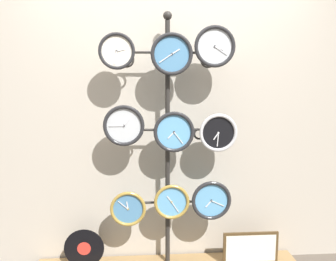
{
  "coord_description": "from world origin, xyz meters",
  "views": [
    {
      "loc": [
        -0.18,
        -2.19,
        1.54
      ],
      "look_at": [
        0.0,
        0.36,
        1.19
      ],
      "focal_mm": 35.0,
      "sensor_mm": 36.0,
      "label": 1
    }
  ],
  "objects_px": {
    "clock_top_center": "(172,54)",
    "clock_middle_right": "(218,133)",
    "clock_bottom_right": "(211,200)",
    "clock_top_left": "(117,51)",
    "clock_middle_center": "(174,132)",
    "clock_bottom_center": "(172,202)",
    "clock_middle_left": "(124,126)",
    "clock_top_right": "(215,47)",
    "clock_bottom_left": "(128,209)",
    "vinyl_record": "(84,248)",
    "display_stand": "(168,180)",
    "picture_frame": "(251,248)"
  },
  "relations": [
    {
      "from": "clock_bottom_right",
      "to": "vinyl_record",
      "type": "height_order",
      "value": "clock_bottom_right"
    },
    {
      "from": "clock_top_center",
      "to": "vinyl_record",
      "type": "bearing_deg",
      "value": 175.62
    },
    {
      "from": "clock_top_left",
      "to": "clock_bottom_center",
      "type": "relative_size",
      "value": 0.96
    },
    {
      "from": "clock_middle_left",
      "to": "vinyl_record",
      "type": "distance_m",
      "value": 1.08
    },
    {
      "from": "clock_middle_right",
      "to": "clock_bottom_center",
      "type": "distance_m",
      "value": 0.66
    },
    {
      "from": "clock_middle_left",
      "to": "clock_bottom_right",
      "type": "distance_m",
      "value": 0.92
    },
    {
      "from": "display_stand",
      "to": "clock_middle_center",
      "type": "bearing_deg",
      "value": -62.41
    },
    {
      "from": "display_stand",
      "to": "picture_frame",
      "type": "xyz_separation_m",
      "value": [
        0.69,
        -0.08,
        -0.58
      ]
    },
    {
      "from": "clock_top_right",
      "to": "display_stand",
      "type": "bearing_deg",
      "value": 165.1
    },
    {
      "from": "clock_bottom_right",
      "to": "clock_middle_right",
      "type": "bearing_deg",
      "value": 20.69
    },
    {
      "from": "clock_bottom_right",
      "to": "picture_frame",
      "type": "bearing_deg",
      "value": 5.73
    },
    {
      "from": "clock_top_left",
      "to": "clock_bottom_right",
      "type": "distance_m",
      "value": 1.37
    },
    {
      "from": "clock_middle_left",
      "to": "clock_bottom_center",
      "type": "bearing_deg",
      "value": 0.57
    },
    {
      "from": "clock_bottom_left",
      "to": "vinyl_record",
      "type": "height_order",
      "value": "clock_bottom_left"
    },
    {
      "from": "clock_top_center",
      "to": "clock_top_right",
      "type": "bearing_deg",
      "value": -0.43
    },
    {
      "from": "picture_frame",
      "to": "clock_middle_left",
      "type": "bearing_deg",
      "value": -178.79
    },
    {
      "from": "clock_top_left",
      "to": "clock_top_center",
      "type": "height_order",
      "value": "clock_top_center"
    },
    {
      "from": "clock_top_center",
      "to": "clock_middle_left",
      "type": "xyz_separation_m",
      "value": [
        -0.37,
        -0.01,
        -0.54
      ]
    },
    {
      "from": "clock_top_left",
      "to": "picture_frame",
      "type": "bearing_deg",
      "value": 1.29
    },
    {
      "from": "clock_middle_center",
      "to": "clock_middle_right",
      "type": "xyz_separation_m",
      "value": [
        0.35,
        -0.01,
        -0.01
      ]
    },
    {
      "from": "picture_frame",
      "to": "clock_bottom_left",
      "type": "bearing_deg",
      "value": -178.53
    },
    {
      "from": "clock_bottom_right",
      "to": "clock_bottom_center",
      "type": "bearing_deg",
      "value": 177.0
    },
    {
      "from": "display_stand",
      "to": "clock_bottom_center",
      "type": "height_order",
      "value": "display_stand"
    },
    {
      "from": "clock_top_center",
      "to": "clock_middle_center",
      "type": "relative_size",
      "value": 1.0
    },
    {
      "from": "clock_top_left",
      "to": "clock_middle_center",
      "type": "relative_size",
      "value": 0.85
    },
    {
      "from": "display_stand",
      "to": "clock_bottom_left",
      "type": "relative_size",
      "value": 7.42
    },
    {
      "from": "clock_top_center",
      "to": "clock_middle_right",
      "type": "distance_m",
      "value": 0.71
    },
    {
      "from": "display_stand",
      "to": "clock_middle_right",
      "type": "xyz_separation_m",
      "value": [
        0.39,
        -0.09,
        0.4
      ]
    },
    {
      "from": "clock_middle_center",
      "to": "clock_top_left",
      "type": "bearing_deg",
      "value": -178.06
    },
    {
      "from": "clock_middle_left",
      "to": "display_stand",
      "type": "bearing_deg",
      "value": 15.81
    },
    {
      "from": "clock_bottom_center",
      "to": "vinyl_record",
      "type": "bearing_deg",
      "value": 175.46
    },
    {
      "from": "clock_top_center",
      "to": "display_stand",
      "type": "bearing_deg",
      "value": 105.68
    },
    {
      "from": "clock_top_right",
      "to": "clock_bottom_left",
      "type": "bearing_deg",
      "value": -179.38
    },
    {
      "from": "vinyl_record",
      "to": "clock_bottom_right",
      "type": "bearing_deg",
      "value": -4.07
    },
    {
      "from": "clock_middle_center",
      "to": "clock_bottom_right",
      "type": "distance_m",
      "value": 0.63
    },
    {
      "from": "clock_middle_right",
      "to": "clock_bottom_right",
      "type": "bearing_deg",
      "value": -159.31
    },
    {
      "from": "clock_middle_center",
      "to": "vinyl_record",
      "type": "xyz_separation_m",
      "value": [
        -0.73,
        0.05,
        -0.96
      ]
    },
    {
      "from": "clock_bottom_center",
      "to": "picture_frame",
      "type": "xyz_separation_m",
      "value": [
        0.66,
        0.02,
        -0.43
      ]
    },
    {
      "from": "clock_top_center",
      "to": "clock_middle_left",
      "type": "distance_m",
      "value": 0.65
    },
    {
      "from": "clock_bottom_left",
      "to": "clock_bottom_right",
      "type": "bearing_deg",
      "value": -0.77
    },
    {
      "from": "clock_bottom_center",
      "to": "clock_bottom_right",
      "type": "relative_size",
      "value": 0.89
    },
    {
      "from": "clock_top_left",
      "to": "clock_middle_left",
      "type": "height_order",
      "value": "clock_top_left"
    },
    {
      "from": "clock_middle_right",
      "to": "clock_bottom_right",
      "type": "relative_size",
      "value": 0.94
    },
    {
      "from": "clock_middle_center",
      "to": "clock_bottom_left",
      "type": "relative_size",
      "value": 1.13
    },
    {
      "from": "clock_middle_right",
      "to": "clock_top_left",
      "type": "bearing_deg",
      "value": -179.42
    },
    {
      "from": "display_stand",
      "to": "clock_top_right",
      "type": "xyz_separation_m",
      "value": [
        0.35,
        -0.09,
        1.06
      ]
    },
    {
      "from": "clock_top_center",
      "to": "clock_top_left",
      "type": "bearing_deg",
      "value": -178.87
    },
    {
      "from": "clock_top_left",
      "to": "clock_bottom_center",
      "type": "height_order",
      "value": "clock_top_left"
    },
    {
      "from": "clock_top_right",
      "to": "clock_bottom_left",
      "type": "relative_size",
      "value": 1.11
    },
    {
      "from": "clock_middle_right",
      "to": "vinyl_record",
      "type": "bearing_deg",
      "value": 177.09
    }
  ]
}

